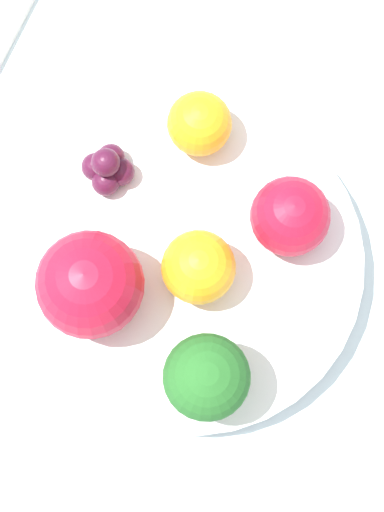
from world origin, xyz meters
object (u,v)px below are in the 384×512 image
broccoli (207,377)px  apple_green (90,285)px  orange_front (199,267)px  orange_back (199,124)px  apple_red (290,217)px  bowl (192,264)px  grape_cluster (108,168)px

broccoli → apple_green: apple_green is taller
orange_front → orange_back: 0.09m
broccoli → orange_back: bearing=10.7°
orange_back → apple_red: bearing=-128.7°
apple_red → orange_front: size_ratio=1.08×
apple_red → orange_back: (0.05, 0.06, -0.00)m
bowl → grape_cluster: bearing=52.8°
apple_red → orange_back: 0.08m
bowl → apple_green: bearing=119.5°
bowl → apple_green: size_ratio=3.38×
orange_back → orange_front: bearing=-171.1°
apple_red → bowl: bearing=119.2°
orange_back → grape_cluster: 0.06m
broccoli → orange_back: 0.15m
bowl → grape_cluster: size_ratio=6.36×
apple_green → orange_back: 0.12m
apple_red → orange_back: apple_red is taller
broccoli → apple_red: broccoli is taller
bowl → orange_back: bearing=6.2°
apple_red → grape_cluster: 0.11m
broccoli → orange_front: broccoli is taller
apple_red → orange_back: bearing=51.3°
grape_cluster → orange_front: bearing=-129.7°
apple_green → orange_front: bearing=-69.6°
broccoli → grape_cluster: size_ratio=1.84×
broccoli → apple_green: (0.04, 0.07, -0.00)m
bowl → orange_back: orange_back is taller
bowl → apple_red: bearing=-60.8°
bowl → apple_green: apple_green is taller
orange_front → orange_back: (0.09, 0.01, -0.00)m
broccoli → orange_back: size_ratio=1.53×
bowl → broccoli: bearing=-164.3°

